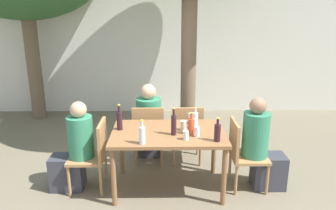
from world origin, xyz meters
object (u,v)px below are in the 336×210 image
at_px(soda_bottle_0, 191,126).
at_px(drinking_glass_1, 197,132).
at_px(water_bottle_3, 142,135).
at_px(drinking_glass_4, 183,126).
at_px(patio_chair_2, 148,132).
at_px(person_seated_1, 261,149).
at_px(wine_bottle_1, 119,120).
at_px(drinking_glass_3, 186,135).
at_px(water_bottle_5, 195,118).
at_px(person_seated_2, 149,124).
at_px(drinking_glass_2, 192,123).
at_px(wine_bottle_2, 174,124).
at_px(dining_table_front, 168,138).
at_px(patio_chair_1, 242,151).
at_px(wine_bottle_4, 217,132).
at_px(person_seated_0, 74,152).
at_px(patio_chair_0, 94,152).
at_px(drinking_glass_0, 191,118).
at_px(patio_chair_3, 187,131).

xyz_separation_m(soda_bottle_0, drinking_glass_1, (0.06, -0.08, -0.04)).
xyz_separation_m(water_bottle_3, drinking_glass_4, (0.48, 0.41, -0.05)).
bearing_deg(patio_chair_2, person_seated_1, 154.66).
relative_size(wine_bottle_1, drinking_glass_3, 3.08).
xyz_separation_m(person_seated_1, water_bottle_5, (-0.81, 0.24, 0.32)).
height_order(person_seated_2, drinking_glass_2, person_seated_2).
bearing_deg(wine_bottle_2, dining_table_front, 123.41).
height_order(patio_chair_2, person_seated_2, person_seated_2).
xyz_separation_m(patio_chair_2, wine_bottle_2, (0.34, -0.77, 0.39)).
height_order(person_seated_1, person_seated_2, person_seated_1).
height_order(patio_chair_1, soda_bottle_0, soda_bottle_0).
relative_size(patio_chair_1, drinking_glass_3, 8.45).
xyz_separation_m(dining_table_front, water_bottle_3, (-0.29, -0.36, 0.19)).
bearing_deg(patio_chair_2, drinking_glass_2, 136.56).
height_order(person_seated_1, wine_bottle_4, person_seated_1).
bearing_deg(person_seated_2, wine_bottle_2, 108.59).
relative_size(patio_chair_1, wine_bottle_1, 2.75).
height_order(person_seated_0, wine_bottle_2, person_seated_0).
xyz_separation_m(patio_chair_1, patio_chair_2, (-1.20, 0.68, 0.00)).
xyz_separation_m(patio_chair_2, person_seated_2, (0.00, 0.23, 0.03)).
distance_m(person_seated_0, water_bottle_5, 1.57).
relative_size(patio_chair_0, wine_bottle_2, 2.66).
relative_size(patio_chair_1, water_bottle_5, 3.80).
height_order(person_seated_1, drinking_glass_3, person_seated_1).
distance_m(dining_table_front, patio_chair_0, 0.94).
height_order(wine_bottle_2, drinking_glass_0, wine_bottle_2).
height_order(patio_chair_1, drinking_glass_2, patio_chair_1).
height_order(patio_chair_0, wine_bottle_1, wine_bottle_1).
bearing_deg(drinking_glass_0, patio_chair_1, -27.42).
xyz_separation_m(dining_table_front, patio_chair_1, (0.92, 0.00, -0.18)).
bearing_deg(patio_chair_0, water_bottle_5, 100.83).
height_order(patio_chair_3, person_seated_2, person_seated_2).
xyz_separation_m(patio_chair_3, person_seated_1, (0.88, -0.68, 0.03)).
distance_m(dining_table_front, drinking_glass_1, 0.40).
xyz_separation_m(soda_bottle_0, drinking_glass_4, (-0.09, 0.13, -0.04)).
bearing_deg(wine_bottle_2, drinking_glass_4, 49.40).
relative_size(patio_chair_3, person_seated_2, 0.76).
xyz_separation_m(patio_chair_0, wine_bottle_4, (1.47, -0.29, 0.37)).
distance_m(patio_chair_2, drinking_glass_3, 1.08).
bearing_deg(patio_chair_1, wine_bottle_4, 127.95).
relative_size(person_seated_0, wine_bottle_4, 4.09).
bearing_deg(soda_bottle_0, person_seated_1, 4.78).
distance_m(patio_chair_0, person_seated_1, 2.08).
height_order(soda_bottle_0, water_bottle_3, water_bottle_3).
bearing_deg(patio_chair_0, patio_chair_1, 90.00).
distance_m(patio_chair_0, wine_bottle_1, 0.51).
bearing_deg(patio_chair_2, drinking_glass_0, 148.25).
bearing_deg(patio_chair_3, water_bottle_3, 61.12).
bearing_deg(patio_chair_2, water_bottle_5, 145.11).
relative_size(patio_chair_0, drinking_glass_0, 6.93).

